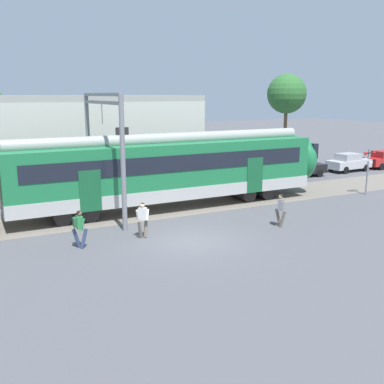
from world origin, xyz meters
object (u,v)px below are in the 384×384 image
at_px(parked_car_black, 301,167).
at_px(crossing_signal, 368,164).
at_px(commuter_train, 10,182).
at_px(pedestrian_green, 79,226).
at_px(pedestrian_grey, 281,208).
at_px(parked_car_silver, 349,162).
at_px(pedestrian_white, 143,217).

relative_size(parked_car_black, crossing_signal, 1.35).
bearing_deg(crossing_signal, commuter_train, 172.69).
bearing_deg(pedestrian_green, parked_car_black, 24.67).
relative_size(pedestrian_green, pedestrian_grey, 1.00).
relative_size(pedestrian_grey, parked_car_silver, 0.41).
distance_m(pedestrian_white, crossing_signal, 16.50).
bearing_deg(commuter_train, parked_car_black, 11.16).
xyz_separation_m(pedestrian_grey, crossing_signal, (9.64, 3.32, 1.05)).
xyz_separation_m(parked_car_black, parked_car_silver, (5.39, 0.19, 0.00)).
distance_m(commuter_train, parked_car_black, 22.49).
relative_size(pedestrian_green, parked_car_black, 0.41).
relative_size(pedestrian_green, parked_car_silver, 0.41).
bearing_deg(crossing_signal, parked_car_silver, 51.00).
distance_m(pedestrian_white, pedestrian_grey, 6.88).
distance_m(pedestrian_green, crossing_signal, 19.43).
height_order(pedestrian_green, pedestrian_grey, same).
distance_m(pedestrian_white, parked_car_silver, 24.08).
xyz_separation_m(pedestrian_white, pedestrian_grey, (6.73, -1.44, -0.03)).
relative_size(commuter_train, pedestrian_green, 22.83).
relative_size(parked_car_silver, crossing_signal, 1.36).
distance_m(pedestrian_green, parked_car_silver, 26.86).
xyz_separation_m(commuter_train, pedestrian_green, (2.20, -4.75, -1.26)).
distance_m(pedestrian_green, pedestrian_grey, 9.76).
height_order(commuter_train, pedestrian_grey, commuter_train).
height_order(commuter_train, crossing_signal, commuter_train).
height_order(parked_car_black, parked_car_silver, same).
height_order(pedestrian_grey, parked_car_black, pedestrian_grey).
distance_m(commuter_train, crossing_signal, 21.68).
bearing_deg(parked_car_black, crossing_signal, -94.09).
bearing_deg(parked_car_black, pedestrian_white, -151.99).
bearing_deg(pedestrian_green, crossing_signal, 5.90).
bearing_deg(pedestrian_green, pedestrian_white, 2.40).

